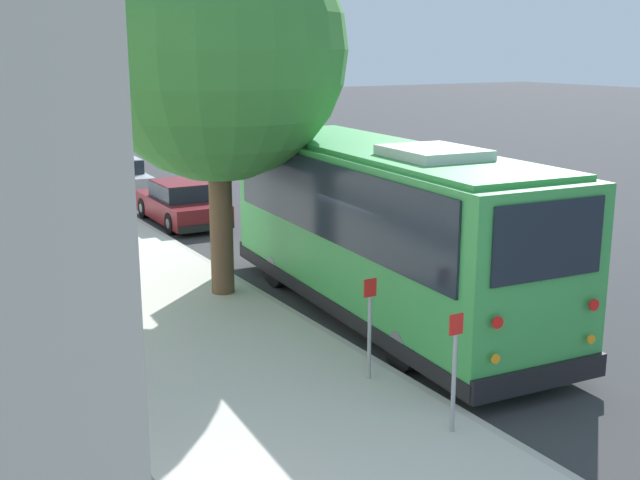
# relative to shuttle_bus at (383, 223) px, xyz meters

# --- Properties ---
(ground_plane) EXTENTS (160.00, 160.00, 0.00)m
(ground_plane) POSITION_rel_shuttle_bus_xyz_m (-0.89, 0.16, -1.87)
(ground_plane) COLOR #333335
(sidewalk_slab) EXTENTS (80.00, 4.29, 0.15)m
(sidewalk_slab) POSITION_rel_shuttle_bus_xyz_m (-0.89, 3.83, -1.79)
(sidewalk_slab) COLOR beige
(sidewalk_slab) RESTS_ON ground
(curb_strip) EXTENTS (80.00, 0.14, 0.15)m
(curb_strip) POSITION_rel_shuttle_bus_xyz_m (-0.89, 1.62, -1.79)
(curb_strip) COLOR #AAA69D
(curb_strip) RESTS_ON ground
(shuttle_bus) EXTENTS (9.44, 3.13, 3.49)m
(shuttle_bus) POSITION_rel_shuttle_bus_xyz_m (0.00, 0.00, 0.00)
(shuttle_bus) COLOR green
(shuttle_bus) RESTS_ON ground
(parked_sedan_maroon) EXTENTS (4.18, 1.79, 1.27)m
(parked_sedan_maroon) POSITION_rel_shuttle_bus_xyz_m (10.02, 0.40, -1.28)
(parked_sedan_maroon) COLOR maroon
(parked_sedan_maroon) RESTS_ON ground
(parked_sedan_silver) EXTENTS (4.40, 1.82, 1.30)m
(parked_sedan_silver) POSITION_rel_shuttle_bus_xyz_m (15.90, 0.63, -1.26)
(parked_sedan_silver) COLOR #A8AAAF
(parked_sedan_silver) RESTS_ON ground
(street_tree) EXTENTS (5.17, 5.17, 8.31)m
(street_tree) POSITION_rel_shuttle_bus_xyz_m (2.65, 2.30, 3.58)
(street_tree) COLOR brown
(street_tree) RESTS_ON sidewalk_slab
(sign_post_near) EXTENTS (0.06, 0.22, 1.65)m
(sign_post_near) POSITION_rel_shuttle_bus_xyz_m (-4.79, 2.13, -0.87)
(sign_post_near) COLOR gray
(sign_post_near) RESTS_ON sidewalk_slab
(sign_post_far) EXTENTS (0.06, 0.22, 1.61)m
(sign_post_far) POSITION_rel_shuttle_bus_xyz_m (-2.78, 2.13, -0.89)
(sign_post_far) COLOR gray
(sign_post_far) RESTS_ON sidewalk_slab
(lane_stripe_mid) EXTENTS (2.40, 0.14, 0.01)m
(lane_stripe_mid) POSITION_rel_shuttle_bus_xyz_m (-0.64, -3.07, -1.86)
(lane_stripe_mid) COLOR silver
(lane_stripe_mid) RESTS_ON ground
(lane_stripe_ahead) EXTENTS (2.40, 0.14, 0.01)m
(lane_stripe_ahead) POSITION_rel_shuttle_bus_xyz_m (5.36, -3.07, -1.86)
(lane_stripe_ahead) COLOR silver
(lane_stripe_ahead) RESTS_ON ground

